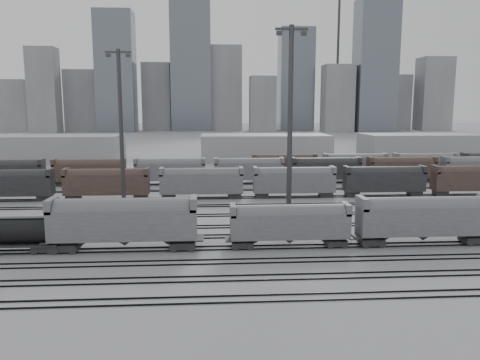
{
  "coord_description": "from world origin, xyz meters",
  "views": [
    {
      "loc": [
        -7.53,
        -52.25,
        16.43
      ],
      "look_at": [
        -2.27,
        27.72,
        4.0
      ],
      "focal_mm": 35.0,
      "sensor_mm": 36.0,
      "label": 1
    }
  ],
  "objects": [
    {
      "name": "crane_left",
      "position": [
        -28.74,
        305.0,
        57.39
      ],
      "size": [
        42.0,
        1.8,
        100.0
      ],
      "color": "#343436",
      "rests_on": "ground"
    },
    {
      "name": "warehouse_left",
      "position": [
        -60.0,
        95.0,
        4.0
      ],
      "size": [
        50.0,
        18.0,
        8.0
      ],
      "primitive_type": "cube",
      "color": "#9D9D9F",
      "rests_on": "ground"
    },
    {
      "name": "hopper_car_a",
      "position": [
        -17.46,
        1.0,
        3.72
      ],
      "size": [
        16.85,
        3.35,
        6.03
      ],
      "color": "black",
      "rests_on": "ground"
    },
    {
      "name": "warehouse_right",
      "position": [
        60.0,
        95.0,
        4.0
      ],
      "size": [
        35.0,
        18.0,
        8.0
      ],
      "primitive_type": "cube",
      "color": "#9D9D9F",
      "rests_on": "ground"
    },
    {
      "name": "crane_right",
      "position": [
        91.26,
        305.0,
        57.39
      ],
      "size": [
        42.0,
        1.8,
        100.0
      ],
      "color": "#343436",
      "rests_on": "ground"
    },
    {
      "name": "bg_string_near",
      "position": [
        8.0,
        32.0,
        2.8
      ],
      "size": [
        151.0,
        3.0,
        5.6
      ],
      "color": "slate",
      "rests_on": "ground"
    },
    {
      "name": "ground",
      "position": [
        0.0,
        0.0,
        0.0
      ],
      "size": [
        900.0,
        900.0,
        0.0
      ],
      "primitive_type": "plane",
      "color": "#A5A4A9",
      "rests_on": "ground"
    },
    {
      "name": "light_mast_c",
      "position": [
        3.48,
        11.26,
        14.46
      ],
      "size": [
        4.36,
        0.7,
        27.26
      ],
      "color": "#343436",
      "rests_on": "ground"
    },
    {
      "name": "light_mast_b",
      "position": [
        -21.54,
        23.6,
        13.51
      ],
      "size": [
        4.07,
        0.65,
        25.47
      ],
      "color": "#343436",
      "rests_on": "ground"
    },
    {
      "name": "bg_string_far",
      "position": [
        35.5,
        56.0,
        2.8
      ],
      "size": [
        66.0,
        3.0,
        5.6
      ],
      "color": "brown",
      "rests_on": "ground"
    },
    {
      "name": "skyline",
      "position": [
        10.84,
        280.0,
        34.73
      ],
      "size": [
        316.0,
        22.4,
        95.0
      ],
      "color": "#9C9C9F",
      "rests_on": "ground"
    },
    {
      "name": "warehouse_mid",
      "position": [
        10.0,
        95.0,
        4.0
      ],
      "size": [
        40.0,
        18.0,
        8.0
      ],
      "primitive_type": "cube",
      "color": "#9D9D9F",
      "rests_on": "ground"
    },
    {
      "name": "bg_string_mid",
      "position": [
        18.0,
        48.0,
        2.8
      ],
      "size": [
        151.0,
        3.0,
        5.6
      ],
      "color": "black",
      "rests_on": "ground"
    },
    {
      "name": "hopper_car_b",
      "position": [
        1.87,
        1.0,
        3.12
      ],
      "size": [
        14.12,
        2.81,
        5.05
      ],
      "color": "black",
      "rests_on": "ground"
    },
    {
      "name": "tracks",
      "position": [
        0.0,
        17.5,
        0.08
      ],
      "size": [
        220.0,
        71.5,
        0.16
      ],
      "color": "black",
      "rests_on": "ground"
    },
    {
      "name": "hopper_car_c",
      "position": [
        18.17,
        1.0,
        3.55
      ],
      "size": [
        16.08,
        3.19,
        5.75
      ],
      "color": "black",
      "rests_on": "ground"
    }
  ]
}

